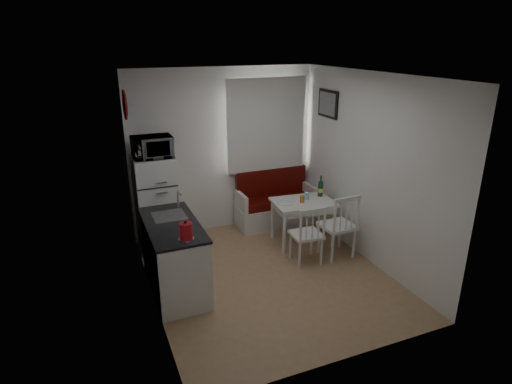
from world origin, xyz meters
TOP-DOWN VIEW (x-y plane):
  - floor at (0.00, 0.00)m, footprint 3.00×3.50m
  - ceiling at (0.00, 0.00)m, footprint 3.00×3.50m
  - wall_back at (0.00, 1.75)m, footprint 3.00×0.02m
  - wall_front at (0.00, -1.75)m, footprint 3.00×0.02m
  - wall_left at (-1.50, 0.00)m, footprint 0.02×3.50m
  - wall_right at (1.50, 0.00)m, footprint 0.02×3.50m
  - window at (0.70, 1.72)m, footprint 1.22×0.06m
  - curtain at (0.70, 1.65)m, footprint 1.35×0.02m
  - kitchen_counter at (-1.20, 0.16)m, footprint 0.62×1.32m
  - wall_sign at (-1.47, 1.45)m, footprint 0.03×0.40m
  - picture_frame at (1.48, 1.10)m, footprint 0.04×0.52m
  - bench at (0.80, 1.51)m, footprint 1.31×0.50m
  - dining_table at (0.90, 0.71)m, footprint 0.96×0.71m
  - chair_left at (0.65, 0.05)m, footprint 0.43×0.41m
  - chair_right at (1.15, 0.04)m, footprint 0.47×0.45m
  - fridge at (-1.18, 1.40)m, footprint 0.57×0.57m
  - microwave at (-1.18, 1.35)m, footprint 0.55×0.37m
  - kettle at (-1.15, -0.38)m, footprint 0.17×0.17m
  - wine_bottle at (1.25, 0.81)m, footprint 0.08×0.08m
  - drinking_glass_orange at (0.85, 0.66)m, footprint 0.06×0.06m
  - drinking_glass_blue at (0.98, 0.76)m, footprint 0.07×0.07m
  - plate at (0.60, 0.73)m, footprint 0.23×0.23m

SIDE VIEW (x-z plane):
  - floor at x=0.00m, z-range -0.01..0.01m
  - bench at x=0.80m, z-range -0.16..0.78m
  - kitchen_counter at x=-1.20m, z-range -0.12..1.04m
  - chair_left at x=0.65m, z-range 0.30..0.77m
  - chair_right at x=1.15m, z-range 0.34..0.86m
  - dining_table at x=0.90m, z-range 0.26..0.94m
  - plate at x=0.60m, z-range 0.68..0.70m
  - fridge at x=-1.18m, z-range 0.00..1.41m
  - drinking_glass_orange at x=0.85m, z-range 0.68..0.79m
  - drinking_glass_blue at x=0.98m, z-range 0.68..0.79m
  - wine_bottle at x=1.25m, z-range 0.68..1.01m
  - kettle at x=-1.15m, z-range 0.90..1.13m
  - wall_back at x=0.00m, z-range 0.00..2.60m
  - wall_front at x=0.00m, z-range 0.00..2.60m
  - wall_left at x=-1.50m, z-range 0.00..2.60m
  - wall_right at x=1.50m, z-range 0.00..2.60m
  - microwave at x=-1.18m, z-range 1.41..1.72m
  - window at x=0.70m, z-range 0.89..2.36m
  - curtain at x=0.70m, z-range 0.93..2.42m
  - picture_frame at x=1.48m, z-range 1.84..2.26m
  - wall_sign at x=-1.47m, z-range 1.95..2.35m
  - ceiling at x=0.00m, z-range 2.59..2.61m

